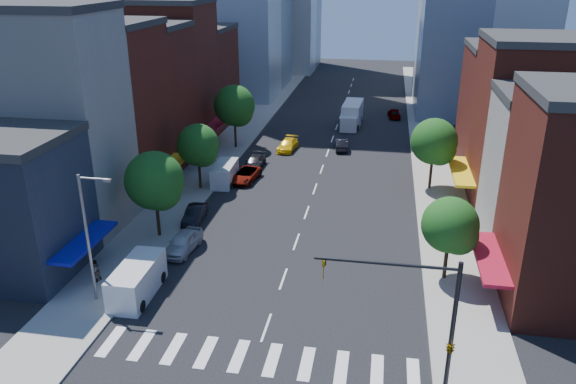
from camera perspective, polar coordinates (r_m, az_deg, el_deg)
name	(u,v)px	position (r m, az deg, el deg)	size (l,w,h in m)	color
ground	(266,328)	(36.37, -2.23, -13.59)	(220.00, 220.00, 0.00)	black
sidewalk_left	(236,138)	(74.47, -5.27, 5.48)	(5.00, 120.00, 0.15)	gray
sidewalk_right	(431,148)	(72.28, 14.31, 4.37)	(5.00, 120.00, 0.15)	gray
crosswalk	(256,358)	(34.04, -3.32, -16.48)	(19.00, 3.00, 0.01)	silver
bldg_left_1	(46,124)	(50.70, -23.38, 6.32)	(12.00, 8.00, 18.00)	beige
bldg_left_2	(97,112)	(57.99, -18.82, 7.73)	(12.00, 9.00, 16.00)	#5B2015
bldg_left_3	(135,98)	(65.48, -15.32, 9.21)	(12.00, 8.00, 15.00)	#551E15
bldg_left_4	(163,75)	(72.92, -12.63, 11.51)	(12.00, 9.00, 17.00)	#5B2015
bldg_left_5	(189,77)	(81.99, -10.02, 11.40)	(12.00, 10.00, 13.00)	#551E15
bldg_right_1	(570,176)	(48.65, 26.75, 1.42)	(12.00, 8.00, 12.00)	beige
bldg_right_2	(545,127)	(56.51, 24.65, 6.02)	(12.00, 10.00, 15.00)	#5B2015
bldg_right_3	(521,112)	(66.18, 22.55, 7.55)	(12.00, 10.00, 13.00)	#551E15
traffic_signal	(441,332)	(29.93, 15.24, -13.53)	(7.24, 2.24, 8.00)	black
streetlight	(89,231)	(38.43, -19.55, -3.77)	(2.25, 0.25, 9.00)	slate
tree_left_near	(156,183)	(46.53, -13.26, 0.90)	(4.80, 4.80, 7.30)	black
tree_left_mid	(199,147)	(56.32, -9.00, 4.57)	(4.20, 4.20, 6.65)	black
tree_left_far	(235,107)	(69.05, -5.36, 8.57)	(5.00, 5.00, 7.75)	black
tree_right_near	(452,228)	(40.86, 16.33, -3.49)	(4.00, 4.00, 6.20)	black
tree_right_far	(435,143)	(57.40, 14.75, 4.79)	(4.60, 4.60, 7.20)	black
parked_car_front	(183,242)	(45.45, -10.60, -5.03)	(1.86, 4.62, 1.57)	#B2B3B7
parked_car_second	(195,214)	(50.41, -9.44, -2.27)	(1.45, 4.17, 1.37)	black
parked_car_third	(246,175)	(59.30, -4.32, 1.74)	(2.21, 4.78, 1.33)	#999999
parked_car_rear	(255,162)	(63.14, -3.40, 3.05)	(1.88, 4.62, 1.34)	black
cargo_van_near	(136,281)	(40.12, -15.17, -8.74)	(2.34, 5.57, 2.36)	silver
cargo_van_far	(224,174)	(58.70, -6.47, 1.82)	(2.20, 5.00, 2.09)	silver
taxi	(288,145)	(69.23, -0.02, 4.81)	(1.89, 4.64, 1.35)	yellow
traffic_car_oncoming	(341,144)	(69.77, 5.43, 4.86)	(1.45, 4.16, 1.37)	black
traffic_car_far	(394,113)	(85.96, 10.74, 7.87)	(1.65, 4.11, 1.40)	#999999
box_truck	(352,115)	(80.41, 6.51, 7.76)	(2.84, 8.18, 3.25)	silver
pedestrian_near	(136,266)	(42.24, -15.22, -7.28)	(0.66, 0.43, 1.80)	#999999
pedestrian_far	(95,271)	(42.65, -19.00, -7.56)	(0.80, 0.63, 1.66)	#999999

